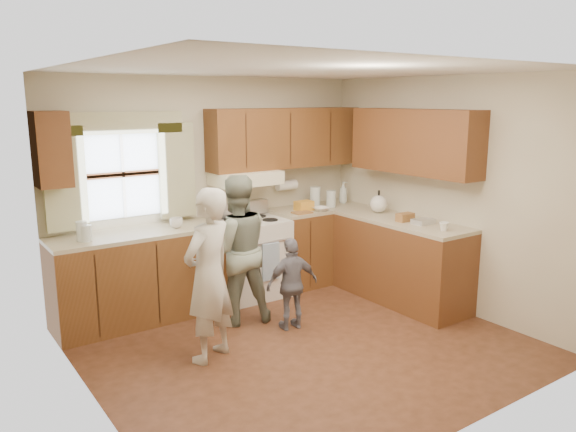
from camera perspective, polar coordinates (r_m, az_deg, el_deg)
room at (r=5.02m, az=1.68°, el=0.21°), size 3.80×3.80×3.80m
kitchen_fixtures at (r=6.31m, az=0.30°, el=-1.19°), size 3.80×2.25×2.15m
stove at (r=6.53m, az=-3.78°, el=-4.14°), size 0.76×0.67×1.07m
woman_left at (r=4.91m, az=-8.07°, el=-5.99°), size 0.66×0.57×1.53m
woman_right at (r=5.70m, az=-5.31°, el=-3.43°), size 0.85×0.73×1.53m
child at (r=5.59m, az=0.42°, el=-6.92°), size 0.57×0.31×0.93m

